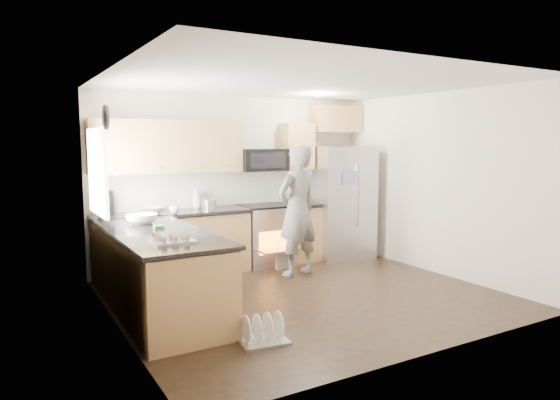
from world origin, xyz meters
TOP-DOWN VIEW (x-y plane):
  - ground at (0.00, 0.00)m, footprint 4.50×4.50m
  - room_shell at (-0.04, 0.02)m, footprint 4.54×4.04m
  - back_cabinet_run at (-0.59, 1.75)m, footprint 4.45×0.64m
  - peninsula at (-1.75, 0.25)m, footprint 0.96×2.36m
  - stove_range at (0.35, 1.69)m, footprint 0.76×0.97m
  - refrigerator at (1.69, 1.49)m, footprint 1.00×0.84m
  - person at (0.44, 0.90)m, footprint 0.76×0.58m
  - dish_rack at (-1.15, -1.02)m, footprint 0.49×0.41m

SIDE VIEW (x-z plane):
  - ground at x=0.00m, z-range 0.00..0.00m
  - dish_rack at x=-1.15m, z-range -0.07..0.22m
  - peninsula at x=-1.75m, z-range -0.06..0.99m
  - stove_range at x=0.35m, z-range -0.22..1.57m
  - refrigerator at x=1.69m, z-range 0.00..1.83m
  - person at x=0.44m, z-range 0.00..1.87m
  - back_cabinet_run at x=-0.59m, z-range -0.29..2.21m
  - room_shell at x=-0.04m, z-range 0.36..2.98m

